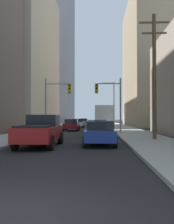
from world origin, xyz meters
name	(u,v)px	position (x,y,z in m)	size (l,w,h in m)	color
sidewalk_left	(65,125)	(-5.43, 50.00, 0.07)	(3.94, 160.00, 0.15)	#9E9E99
sidewalk_right	(117,125)	(5.43, 50.00, 0.07)	(3.94, 160.00, 0.15)	#9E9E99
city_bus	(104,116)	(2.60, 36.36, 1.93)	(2.83, 11.57, 3.40)	silver
pickup_truck_red	(41,131)	(-1.76, 11.07, 0.93)	(2.20, 5.42, 1.90)	maroon
sedan_blue	(100,133)	(1.79, 11.79, 0.77)	(1.95, 4.21, 1.52)	navy
sedan_silver	(97,128)	(1.59, 19.42, 0.77)	(1.95, 4.23, 1.52)	#B7BABF
sedan_maroon	(71,125)	(-1.83, 29.44, 0.77)	(1.95, 4.22, 1.52)	maroon
sedan_white	(78,123)	(-1.84, 40.55, 0.77)	(1.95, 4.26, 1.52)	white
sedan_grey	(84,122)	(-1.69, 54.58, 0.77)	(1.95, 4.21, 1.52)	slate
traffic_signal_near_left	(57,97)	(-2.87, 23.78, 4.00)	(2.89, 0.44, 6.00)	gray
traffic_signal_near_right	(110,97)	(2.88, 23.78, 4.00)	(2.85, 0.44, 6.00)	gray
utility_pole_right	(154,74)	(5.82, 14.98, 4.96)	(2.20, 0.28, 9.38)	brown
street_lamp_right	(112,100)	(3.80, 37.53, 4.53)	(2.33, 0.32, 7.50)	gray
building_left_mid_office	(13,54)	(-15.24, 46.51, 14.34)	(14.32, 27.40, 28.68)	#B7A893
building_left_far_tower	(37,32)	(-20.87, 90.38, 33.42)	(25.33, 24.90, 66.85)	#93939E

